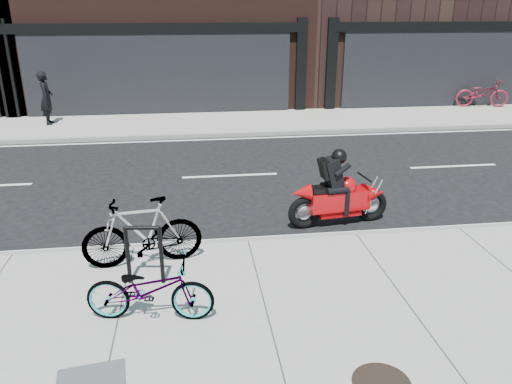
{
  "coord_description": "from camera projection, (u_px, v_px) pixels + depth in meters",
  "views": [
    {
      "loc": [
        -0.9,
        -9.94,
        4.09
      ],
      "look_at": [
        0.19,
        -1.59,
        0.9
      ],
      "focal_mm": 35.0,
      "sensor_mm": 36.0,
      "label": 1
    }
  ],
  "objects": [
    {
      "name": "ground",
      "position": [
        238.0,
        205.0,
        10.77
      ],
      "size": [
        120.0,
        120.0,
        0.0
      ],
      "primitive_type": "plane",
      "color": "black",
      "rests_on": "ground"
    },
    {
      "name": "sidewalk_near",
      "position": [
        276.0,
        354.0,
        6.11
      ],
      "size": [
        60.0,
        6.0,
        0.13
      ],
      "primitive_type": "cube",
      "color": "gray",
      "rests_on": "ground"
    },
    {
      "name": "sidewalk_far",
      "position": [
        217.0,
        123.0,
        17.93
      ],
      "size": [
        60.0,
        3.5,
        0.13
      ],
      "primitive_type": "cube",
      "color": "gray",
      "rests_on": "ground"
    },
    {
      "name": "bike_rack",
      "position": [
        144.0,
        250.0,
        7.36
      ],
      "size": [
        0.56,
        0.13,
        0.94
      ],
      "rotation": [
        0.0,
        0.0,
        -0.13
      ],
      "color": "black",
      "rests_on": "sidewalk_near"
    },
    {
      "name": "bicycle_front",
      "position": [
        150.0,
        289.0,
        6.54
      ],
      "size": [
        1.76,
        0.83,
        0.89
      ],
      "primitive_type": "imported",
      "rotation": [
        0.0,
        0.0,
        1.42
      ],
      "color": "gray",
      "rests_on": "sidewalk_near"
    },
    {
      "name": "bicycle_rear",
      "position": [
        142.0,
        232.0,
        7.9
      ],
      "size": [
        1.94,
        0.75,
        1.13
      ],
      "primitive_type": "imported",
      "rotation": [
        0.0,
        0.0,
        4.83
      ],
      "color": "gray",
      "rests_on": "sidewalk_near"
    },
    {
      "name": "motorcycle",
      "position": [
        343.0,
        194.0,
        9.67
      ],
      "size": [
        2.07,
        0.61,
        1.55
      ],
      "rotation": [
        0.0,
        0.0,
        0.13
      ],
      "color": "black",
      "rests_on": "ground"
    },
    {
      "name": "pedestrian",
      "position": [
        46.0,
        98.0,
        17.19
      ],
      "size": [
        0.52,
        0.71,
        1.81
      ],
      "primitive_type": "imported",
      "rotation": [
        0.0,
        0.0,
        1.7
      ],
      "color": "black",
      "rests_on": "sidewalk_far"
    },
    {
      "name": "bicycle_far",
      "position": [
        482.0,
        93.0,
        20.2
      ],
      "size": [
        2.17,
        1.12,
        1.09
      ],
      "primitive_type": "imported",
      "rotation": [
        0.0,
        0.0,
        1.37
      ],
      "color": "maroon",
      "rests_on": "sidewalk_far"
    },
    {
      "name": "manhole_cover",
      "position": [
        382.0,
        383.0,
        5.54
      ],
      "size": [
        0.86,
        0.86,
        0.02
      ],
      "primitive_type": "cylinder",
      "rotation": [
        0.0,
        0.0,
        0.39
      ],
      "color": "black",
      "rests_on": "sidewalk_near"
    }
  ]
}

